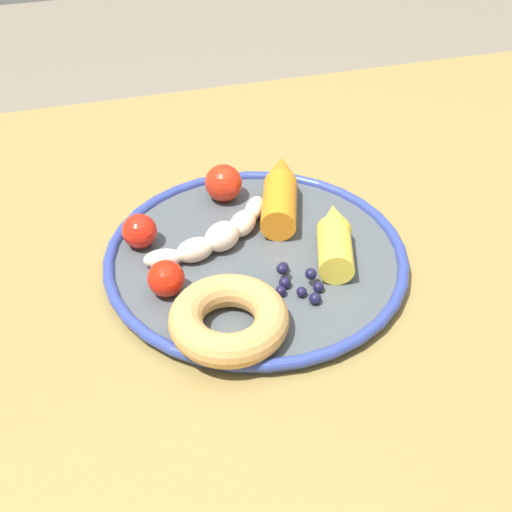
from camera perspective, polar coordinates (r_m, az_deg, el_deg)
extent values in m
cube|color=olive|center=(0.74, 4.41, -2.43)|extent=(1.05, 0.88, 0.03)
cube|color=olive|center=(1.41, 16.75, -0.16)|extent=(0.05, 0.05, 0.70)
cylinder|color=#464E53|center=(0.73, 0.00, -0.36)|extent=(0.30, 0.30, 0.01)
torus|color=#2E3F8F|center=(0.73, 0.00, 0.00)|extent=(0.31, 0.31, 0.01)
ellipsoid|color=beige|center=(0.72, -7.39, -0.20)|extent=(0.04, 0.02, 0.02)
ellipsoid|color=beige|center=(0.72, -4.88, 0.49)|extent=(0.04, 0.03, 0.02)
ellipsoid|color=beige|center=(0.73, -2.70, 1.57)|extent=(0.05, 0.04, 0.03)
ellipsoid|color=beige|center=(0.75, -1.08, 2.61)|extent=(0.05, 0.05, 0.02)
ellipsoid|color=beige|center=(0.78, -0.13, 3.78)|extent=(0.04, 0.04, 0.02)
cylinder|color=orange|center=(0.77, 1.87, 4.13)|extent=(0.06, 0.09, 0.04)
cone|color=orange|center=(0.83, 2.03, 6.83)|extent=(0.05, 0.06, 0.04)
cylinder|color=yellow|center=(0.71, 6.43, 0.32)|extent=(0.05, 0.08, 0.03)
cone|color=yellow|center=(0.76, 6.21, 3.03)|extent=(0.05, 0.05, 0.03)
torus|color=tan|center=(0.64, -2.18, -5.06)|extent=(0.15, 0.15, 0.03)
sphere|color=#191638|center=(0.68, 3.65, -2.86)|extent=(0.01, 0.01, 0.01)
sphere|color=#191638|center=(0.71, 2.26, -1.09)|extent=(0.01, 0.01, 0.01)
sphere|color=#191638|center=(0.68, 4.72, -3.40)|extent=(0.01, 0.01, 0.01)
sphere|color=#191638|center=(0.69, 2.31, -2.14)|extent=(0.01, 0.01, 0.01)
sphere|color=#191638|center=(0.68, 1.97, -2.81)|extent=(0.01, 0.01, 0.01)
sphere|color=#191638|center=(0.69, 4.99, -2.47)|extent=(0.01, 0.01, 0.01)
sphere|color=#191638|center=(0.69, 2.09, -1.03)|extent=(0.01, 0.01, 0.01)
sphere|color=#191638|center=(0.69, 4.39, -1.43)|extent=(0.01, 0.01, 0.01)
sphere|color=red|center=(0.68, -7.14, -1.89)|extent=(0.04, 0.04, 0.04)
sphere|color=red|center=(0.74, -9.25, 1.97)|extent=(0.04, 0.04, 0.04)
sphere|color=red|center=(0.80, -2.61, 5.82)|extent=(0.04, 0.04, 0.04)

